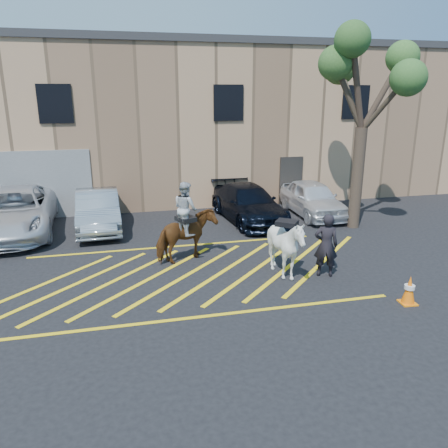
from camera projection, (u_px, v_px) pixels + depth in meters
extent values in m
plane|color=black|center=(186.00, 271.00, 12.80)|extent=(90.00, 90.00, 0.00)
imported|color=silver|center=(14.00, 211.00, 16.04)|extent=(3.07, 6.09, 1.65)
imported|color=#979FA5|center=(98.00, 210.00, 16.62)|extent=(1.76, 4.51, 1.46)
imported|color=black|center=(248.00, 203.00, 17.73)|extent=(2.47, 5.05, 1.41)
imported|color=white|center=(312.00, 198.00, 18.50)|extent=(1.75, 4.27, 1.45)
imported|color=black|center=(326.00, 245.00, 12.23)|extent=(0.78, 0.64, 1.83)
cube|color=tan|center=(150.00, 123.00, 22.97)|extent=(32.00, 10.00, 7.00)
cube|color=#2D2D30|center=(147.00, 48.00, 21.91)|extent=(32.20, 10.20, 0.30)
cube|color=black|center=(55.00, 104.00, 17.07)|extent=(1.30, 0.08, 1.50)
cube|color=black|center=(228.00, 103.00, 18.62)|extent=(1.30, 0.08, 1.50)
cube|color=black|center=(356.00, 102.00, 19.95)|extent=(1.30, 0.08, 1.50)
cube|color=#38332D|center=(291.00, 180.00, 20.29)|extent=(1.10, 0.08, 2.20)
cube|color=yellow|center=(31.00, 289.00, 11.59)|extent=(4.20, 4.20, 0.01)
cube|color=yellow|center=(72.00, 286.00, 11.82)|extent=(4.20, 4.20, 0.01)
cube|color=yellow|center=(112.00, 282.00, 12.05)|extent=(4.20, 4.20, 0.01)
cube|color=yellow|center=(150.00, 278.00, 12.28)|extent=(4.20, 4.20, 0.01)
cube|color=yellow|center=(187.00, 275.00, 12.52)|extent=(4.20, 4.20, 0.01)
cube|color=yellow|center=(223.00, 271.00, 12.75)|extent=(4.20, 4.20, 0.01)
cube|color=yellow|center=(257.00, 268.00, 12.98)|extent=(4.20, 4.20, 0.01)
cube|color=yellow|center=(290.00, 265.00, 13.21)|extent=(4.20, 4.20, 0.01)
cube|color=yellow|center=(322.00, 262.00, 13.45)|extent=(4.20, 4.20, 0.01)
cube|color=yellow|center=(176.00, 246.00, 14.85)|extent=(9.50, 0.12, 0.01)
cube|color=yellow|center=(204.00, 316.00, 10.19)|extent=(9.50, 0.12, 0.01)
imported|color=brown|center=(186.00, 236.00, 13.37)|extent=(2.08, 1.58, 1.60)
imported|color=#A7ACB2|center=(186.00, 208.00, 13.11)|extent=(0.89, 0.98, 1.62)
cube|color=black|center=(186.00, 219.00, 13.21)|extent=(0.65, 0.70, 0.14)
imported|color=white|center=(286.00, 247.00, 12.16)|extent=(2.12, 2.16, 1.78)
cube|color=black|center=(287.00, 223.00, 11.96)|extent=(0.72, 0.70, 0.14)
cube|color=orange|center=(408.00, 303.00, 10.83)|extent=(0.41, 0.41, 0.03)
cone|color=orange|center=(409.00, 289.00, 10.73)|extent=(0.32, 0.32, 0.70)
cylinder|color=silver|center=(410.00, 287.00, 10.71)|extent=(0.25, 0.25, 0.10)
cylinder|color=#483C2C|center=(357.00, 179.00, 16.48)|extent=(0.44, 0.44, 3.80)
cylinder|color=#423228|center=(382.00, 94.00, 15.89)|extent=(1.76, 0.51, 2.68)
cylinder|color=#4C402E|center=(350.00, 99.00, 16.42)|extent=(0.33, 1.88, 2.34)
cylinder|color=#493D2C|center=(349.00, 98.00, 15.49)|extent=(1.40, 0.20, 2.39)
cylinder|color=#413427|center=(384.00, 105.00, 15.10)|extent=(0.78, 1.62, 1.96)
cylinder|color=#4A3A2D|center=(357.00, 87.00, 15.16)|extent=(1.16, 0.77, 3.11)
sphere|color=#467532|center=(403.00, 57.00, 15.83)|extent=(1.20, 1.20, 1.20)
sphere|color=#46662B|center=(340.00, 69.00, 16.89)|extent=(1.20, 1.20, 1.20)
sphere|color=#426C2E|center=(335.00, 63.00, 15.03)|extent=(1.20, 1.20, 1.20)
sphere|color=#3E682C|center=(408.00, 78.00, 14.24)|extent=(1.20, 1.20, 1.20)
sphere|color=#3A6129|center=(352.00, 39.00, 14.37)|extent=(1.20, 1.20, 1.20)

